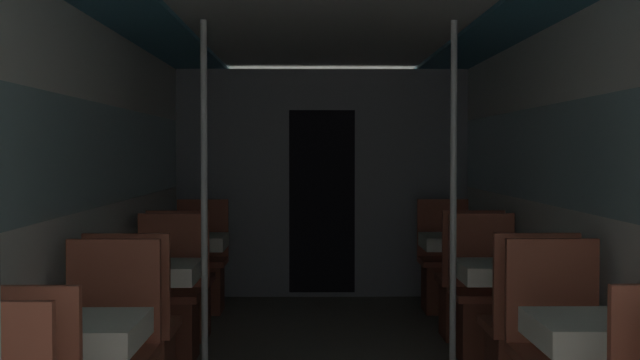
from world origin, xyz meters
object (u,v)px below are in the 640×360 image
object	(u,v)px
chair_left_near_2	(134,355)
chair_right_near_3	(469,299)
chair_right_far_2	(486,316)
chair_left_far_2	(167,316)
dining_table_left_2	(152,280)
dining_table_right_3	(456,248)
dining_table_right_2	(505,280)
chair_left_far_3	(200,278)
chair_right_near_2	(527,354)
dining_table_left_1	(73,345)
chair_left_near_3	(182,300)
support_pole_right_2	(453,202)
dining_table_right_1	(602,344)
dining_table_left_3	(192,248)
support_pole_left_2	(204,202)
chair_right_far_3	(446,278)

from	to	relation	value
chair_left_near_2	chair_right_near_3	world-z (taller)	same
chair_right_far_2	chair_left_far_2	bearing A→B (deg)	0.00
dining_table_left_2	dining_table_right_3	bearing A→B (deg)	40.01
dining_table_left_2	dining_table_right_2	bearing A→B (deg)	0.00
chair_left_far_2	chair_left_far_3	world-z (taller)	same
chair_left_near_2	chair_right_near_2	xyz separation A→B (m)	(2.18, 0.00, 0.00)
dining_table_right_2	chair_right_near_3	size ratio (longest dim) A/B	0.74
dining_table_left_1	chair_left_far_2	world-z (taller)	chair_left_far_2
dining_table_left_1	dining_table_right_3	size ratio (longest dim) A/B	1.00
chair_left_near_2	chair_right_far_2	xyz separation A→B (m)	(2.18, 1.15, 0.00)
dining_table_left_1	chair_left_far_3	bearing A→B (deg)	90.00
chair_left_near_3	support_pole_right_2	distance (m)	2.38
chair_left_far_2	dining_table_right_2	bearing A→B (deg)	165.15
chair_left_far_2	dining_table_right_1	size ratio (longest dim) A/B	1.35
dining_table_left_3	chair_right_near_3	distance (m)	2.28
chair_left_far_2	dining_table_right_2	xyz separation A→B (m)	(2.18, -0.58, 0.33)
dining_table_right_2	support_pole_right_2	world-z (taller)	support_pole_right_2
dining_table_left_2	chair_right_near_3	size ratio (longest dim) A/B	0.74
chair_left_near_2	chair_left_far_3	xyz separation A→B (m)	(0.00, 2.98, 0.00)
dining_table_left_2	support_pole_left_2	xyz separation A→B (m)	(0.32, 0.00, 0.48)
chair_left_far_3	chair_left_near_2	bearing A→B (deg)	90.00
dining_table_left_2	chair_left_far_3	world-z (taller)	chair_left_far_3
chair_left_far_2	dining_table_right_3	xyz separation A→B (m)	(2.18, 1.25, 0.33)
dining_table_left_3	chair_left_near_3	size ratio (longest dim) A/B	0.74
dining_table_left_2	dining_table_right_2	xyz separation A→B (m)	(2.18, 0.00, 0.00)
dining_table_left_3	chair_right_far_3	bearing A→B (deg)	14.85
dining_table_left_2	dining_table_right_3	xyz separation A→B (m)	(2.18, 1.83, 0.00)
chair_left_near_2	support_pole_right_2	xyz separation A→B (m)	(1.85, 0.58, 0.81)
chair_left_near_2	chair_right_near_3	distance (m)	2.84
support_pole_left_2	dining_table_left_3	world-z (taller)	support_pole_left_2
dining_table_left_1	dining_table_right_1	xyz separation A→B (m)	(2.18, 0.00, 0.00)
dining_table_right_2	support_pole_right_2	xyz separation A→B (m)	(-0.32, 0.00, 0.48)
dining_table_right_1	chair_right_far_3	world-z (taller)	chair_right_far_3
chair_left_far_3	chair_right_far_2	distance (m)	2.84
support_pole_left_2	chair_left_far_3	world-z (taller)	support_pole_left_2
dining_table_left_3	dining_table_right_2	xyz separation A→B (m)	(2.18, -1.83, 0.00)
chair_left_near_2	dining_table_right_2	distance (m)	2.28
chair_right_near_2	support_pole_right_2	world-z (taller)	support_pole_right_2
support_pole_right_2	chair_right_near_2	bearing A→B (deg)	-60.82
chair_right_near_2	dining_table_left_2	bearing A→B (deg)	165.15
dining_table_left_1	support_pole_right_2	bearing A→B (deg)	44.58
chair_left_near_3	dining_table_right_1	bearing A→B (deg)	-54.73
dining_table_left_3	dining_table_right_1	xyz separation A→B (m)	(2.18, -3.66, 0.00)
support_pole_left_2	chair_right_near_2	bearing A→B (deg)	-17.29
support_pole_left_2	dining_table_right_1	world-z (taller)	support_pole_left_2
chair_right_near_2	support_pole_right_2	distance (m)	1.05
support_pole_left_2	dining_table_left_3	distance (m)	1.92
dining_table_right_2	dining_table_left_2	bearing A→B (deg)	180.00
chair_right_far_3	dining_table_right_1	bearing A→B (deg)	90.00
chair_left_near_3	chair_right_near_3	distance (m)	2.18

